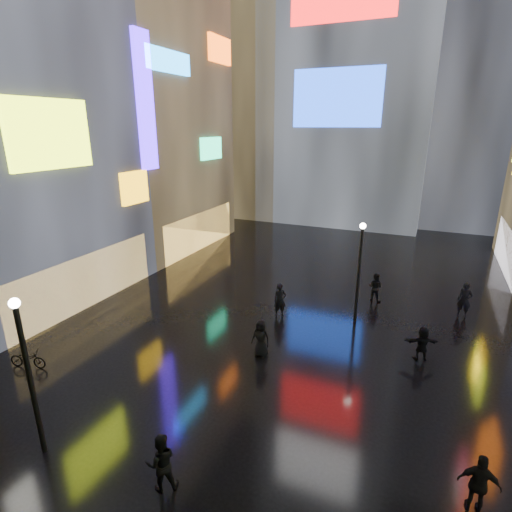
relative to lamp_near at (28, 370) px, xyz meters
The scene contains 16 objects.
ground 15.49m from the lamp_near, 73.44° to the left, with size 140.00×140.00×0.00m, color black.
building_left_far 24.97m from the lamp_near, 119.51° to the left, with size 10.28×12.00×22.00m.
tower_main 42.59m from the lamp_near, 88.02° to the left, with size 16.00×14.20×42.00m.
tower_flank_right 44.96m from the lamp_near, 71.81° to the left, with size 12.00×12.00×34.00m, color black.
tower_flank_left 39.14m from the lamp_near, 104.81° to the left, with size 10.00×10.00×26.00m, color black.
lamp_near is the anchor object (origin of this frame).
lamp_far 14.69m from the lamp_near, 60.39° to the left, with size 0.30×0.30×5.20m.
pedestrian_1 4.69m from the lamp_near, ahead, with size 0.85×0.67×1.76m, color black.
pedestrian_3 12.69m from the lamp_near, 14.39° to the left, with size 1.02×0.43×1.74m, color black.
pedestrian_4 8.98m from the lamp_near, 62.34° to the left, with size 0.84×0.54×1.71m, color black.
pedestrian_5 14.82m from the lamp_near, 44.08° to the left, with size 1.43×0.46×1.54m, color black.
pedestrian_6 12.32m from the lamp_near, 73.28° to the left, with size 0.66×0.44×1.82m, color black.
pedestrian_7 17.64m from the lamp_near, 63.50° to the left, with size 0.81×0.63×1.67m, color black.
umbrella_2 8.77m from the lamp_near, 62.34° to the left, with size 0.88×0.89×0.80m, color black.
bicycle 5.95m from the lamp_near, 146.51° to the left, with size 0.55×1.59×0.83m, color black.
pedestrian_8 19.95m from the lamp_near, 51.34° to the left, with size 0.69×0.45×1.89m, color black.
Camera 1 is at (5.70, -1.03, 9.67)m, focal length 28.00 mm.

